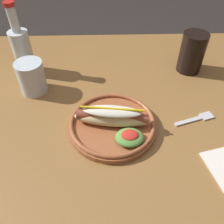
% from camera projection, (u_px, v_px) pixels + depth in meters
% --- Properties ---
extents(ground_plane, '(8.00, 8.00, 0.00)m').
position_uv_depth(ground_plane, '(106.00, 211.00, 1.24)').
color(ground_plane, '#2D2826').
extents(dining_table, '(1.40, 0.92, 0.74)m').
position_uv_depth(dining_table, '(103.00, 128.00, 0.78)').
color(dining_table, olive).
rests_on(dining_table, ground_plane).
extents(hot_dog_plate, '(0.24, 0.24, 0.08)m').
position_uv_depth(hot_dog_plate, '(113.00, 123.00, 0.65)').
color(hot_dog_plate, '#9E5633').
rests_on(hot_dog_plate, dining_table).
extents(fork, '(0.12, 0.05, 0.00)m').
position_uv_depth(fork, '(197.00, 119.00, 0.69)').
color(fork, silver).
rests_on(fork, dining_table).
extents(soda_cup, '(0.08, 0.08, 0.14)m').
position_uv_depth(soda_cup, '(192.00, 53.00, 0.81)').
color(soda_cup, black).
rests_on(soda_cup, dining_table).
extents(water_cup, '(0.08, 0.08, 0.10)m').
position_uv_depth(water_cup, '(32.00, 77.00, 0.74)').
color(water_cup, silver).
rests_on(water_cup, dining_table).
extents(glass_bottle, '(0.06, 0.06, 0.24)m').
position_uv_depth(glass_bottle, '(22.00, 48.00, 0.80)').
color(glass_bottle, silver).
rests_on(glass_bottle, dining_table).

